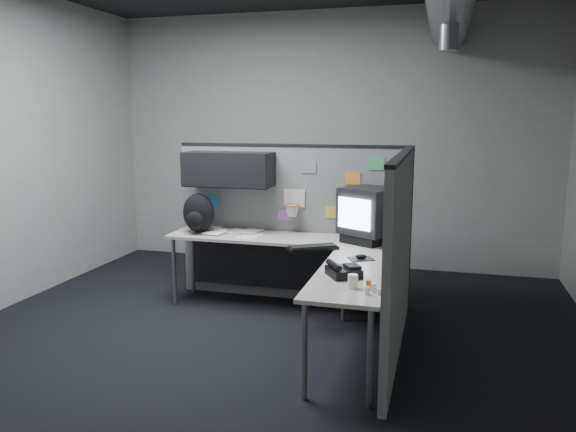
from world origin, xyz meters
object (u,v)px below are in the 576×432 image
(desk, at_px, (299,257))
(keyboard, at_px, (313,248))
(monitor, at_px, (369,214))
(phone, at_px, (343,271))
(backpack, at_px, (198,214))

(desk, distance_m, keyboard, 0.27)
(monitor, distance_m, keyboard, 0.68)
(phone, bearing_deg, desk, 99.95)
(desk, height_order, phone, phone)
(monitor, bearing_deg, backpack, 164.71)
(keyboard, bearing_deg, monitor, 58.12)
(monitor, height_order, phone, monitor)
(desk, xyz_separation_m, backpack, (-1.13, 0.25, 0.31))
(monitor, bearing_deg, phone, -108.11)
(monitor, relative_size, phone, 1.94)
(monitor, xyz_separation_m, phone, (-0.04, -1.21, -0.23))
(keyboard, bearing_deg, desk, 148.63)
(desk, bearing_deg, monitor, 24.96)
(phone, bearing_deg, keyboard, 96.23)
(keyboard, bearing_deg, phone, -49.09)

